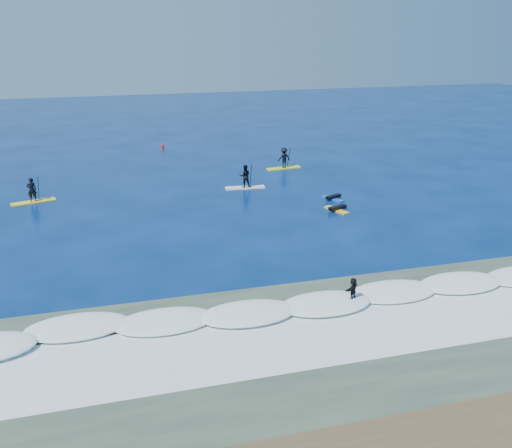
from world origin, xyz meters
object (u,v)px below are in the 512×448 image
object	(u,v)px
sup_paddler_right	(284,159)
sup_paddler_center	(245,178)
prone_paddler_near	(337,209)
sup_paddler_left	(32,194)
wave_surfer	(353,291)
marker_buoy	(162,146)
prone_paddler_far	(333,198)

from	to	relation	value
sup_paddler_right	sup_paddler_center	bearing A→B (deg)	-140.82
prone_paddler_near	sup_paddler_left	bearing A→B (deg)	48.88
sup_paddler_center	wave_surfer	distance (m)	21.97
marker_buoy	sup_paddler_right	bearing A→B (deg)	-49.47
sup_paddler_left	marker_buoy	bearing A→B (deg)	38.89
sup_paddler_left	marker_buoy	world-z (taller)	sup_paddler_left
sup_paddler_right	marker_buoy	bearing A→B (deg)	123.18
prone_paddler_near	wave_surfer	bearing A→B (deg)	139.09
sup_paddler_right	wave_surfer	xyz separation A→B (m)	(-5.39, -27.60, -0.18)
sup_paddler_center	wave_surfer	world-z (taller)	sup_paddler_center
sup_paddler_right	prone_paddler_far	distance (m)	10.70
sup_paddler_left	marker_buoy	size ratio (longest dim) A/B	4.54
sup_paddler_left	prone_paddler_far	bearing A→B (deg)	-29.29
sup_paddler_center	prone_paddler_far	bearing A→B (deg)	-35.06
sup_paddler_left	sup_paddler_center	xyz separation A→B (m)	(17.13, -0.51, 0.15)
sup_paddler_right	prone_paddler_near	world-z (taller)	sup_paddler_right
prone_paddler_near	prone_paddler_far	world-z (taller)	prone_paddler_near
sup_paddler_right	wave_surfer	size ratio (longest dim) A/B	2.04
wave_surfer	marker_buoy	distance (m)	39.97
sup_paddler_center	sup_paddler_right	size ratio (longest dim) A/B	1.00
sup_paddler_right	prone_paddler_near	distance (m)	13.43
prone_paddler_far	wave_surfer	bearing A→B (deg)	135.93
sup_paddler_center	prone_paddler_far	world-z (taller)	sup_paddler_center
sup_paddler_center	wave_surfer	size ratio (longest dim) A/B	2.03
sup_paddler_right	prone_paddler_far	bearing A→B (deg)	-93.90
marker_buoy	sup_paddler_center	bearing A→B (deg)	-74.30
sup_paddler_left	wave_surfer	size ratio (longest dim) A/B	2.03
sup_paddler_left	sup_paddler_right	distance (m)	23.05
sup_paddler_right	wave_surfer	distance (m)	28.12
sup_paddler_center	wave_surfer	xyz separation A→B (m)	(-0.05, -21.97, -0.15)
prone_paddler_near	marker_buoy	bearing A→B (deg)	0.96
prone_paddler_near	sup_paddler_center	bearing A→B (deg)	12.86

